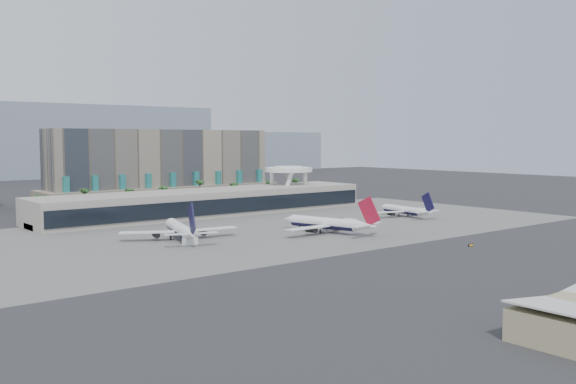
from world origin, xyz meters
TOP-DOWN VIEW (x-y plane):
  - ground at (0.00, 0.00)m, footprint 900.00×900.00m
  - apron_pad at (0.00, 55.00)m, footprint 260.00×130.00m
  - mountain_ridge at (27.88, 470.00)m, footprint 680.00×60.00m
  - hotel at (10.00, 174.41)m, footprint 140.00×30.00m
  - terminal at (0.00, 109.84)m, footprint 170.00×32.50m
  - saucer_structure at (55.00, 116.00)m, footprint 26.00×26.00m
  - palm_row at (7.00, 145.00)m, footprint 157.80×2.80m
  - airliner_left at (-49.62, 49.65)m, footprint 41.98×43.46m
  - airliner_centre at (3.36, 28.38)m, footprint 42.46×44.09m
  - airliner_right at (67.63, 44.43)m, footprint 35.69×36.95m
  - service_vehicle_a at (-52.87, 37.20)m, footprint 5.09×2.63m
  - service_vehicle_b at (5.45, 30.42)m, footprint 3.66×2.28m
  - taxiway_sign at (19.75, -26.15)m, footprint 2.11×0.67m

SIDE VIEW (x-z plane):
  - ground at x=0.00m, z-range 0.00..0.00m
  - apron_pad at x=0.00m, z-range 0.00..0.06m
  - taxiway_sign at x=19.75m, z-range 0.00..0.95m
  - service_vehicle_b at x=5.45m, z-range 0.00..1.80m
  - service_vehicle_a at x=-52.87m, z-range 0.00..2.45m
  - airliner_right at x=67.63m, z-range -3.17..9.62m
  - airliner_centre at x=3.36m, z-range -3.83..11.64m
  - airliner_left at x=-49.62m, z-range -3.84..11.65m
  - terminal at x=0.00m, z-range -0.73..13.77m
  - palm_row at x=7.00m, z-range 3.95..17.05m
  - hotel at x=10.00m, z-range -4.19..37.81m
  - saucer_structure at x=55.00m, z-range 7.51..29.40m
  - mountain_ridge at x=27.88m, z-range -5.11..64.89m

